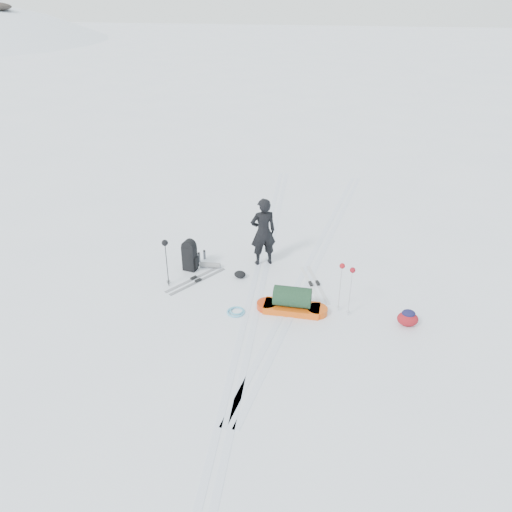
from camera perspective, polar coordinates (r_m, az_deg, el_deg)
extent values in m
plane|color=white|center=(13.25, 0.22, -3.28)|extent=(200.00, 200.00, 0.00)
cube|color=silver|center=(13.26, -0.28, -3.21)|extent=(1.40, 17.97, 0.01)
cube|color=silver|center=(13.23, 0.74, -3.32)|extent=(1.40, 17.97, 0.01)
cube|color=silver|center=(14.83, 6.57, 0.24)|extent=(2.09, 13.88, 0.01)
cube|color=silver|center=(14.82, 7.49, 0.15)|extent=(2.09, 13.88, 0.01)
imported|color=black|center=(13.79, 0.82, 2.77)|extent=(0.86, 0.74, 1.98)
cube|color=#E1510D|center=(12.20, 4.12, -5.97)|extent=(1.35, 0.56, 0.17)
cylinder|color=#CE490C|center=(12.16, 7.02, -6.26)|extent=(0.50, 0.50, 0.17)
cylinder|color=red|center=(12.28, 1.24, -5.66)|extent=(0.50, 0.50, 0.17)
cylinder|color=black|center=(12.02, 4.17, -4.66)|extent=(0.90, 0.50, 0.49)
cube|color=black|center=(13.88, -7.59, -0.25)|extent=(0.40, 0.32, 0.72)
cylinder|color=black|center=(13.70, -7.69, 1.15)|extent=(0.39, 0.31, 0.35)
cube|color=black|center=(13.86, -6.85, -0.73)|extent=(0.12, 0.20, 0.31)
cylinder|color=slate|center=(14.05, -5.25, -1.05)|extent=(0.58, 0.20, 0.15)
cylinder|color=black|center=(13.17, -10.16, -0.88)|extent=(0.03, 0.03, 1.23)
cylinder|color=black|center=(13.10, -10.14, -1.05)|extent=(0.03, 0.03, 1.23)
torus|color=black|center=(13.43, -9.97, -2.81)|extent=(0.11, 0.11, 0.01)
torus|color=black|center=(13.36, -9.95, -2.99)|extent=(0.11, 0.11, 0.01)
sphere|color=black|center=(12.83, -10.38, 1.49)|extent=(0.16, 0.16, 0.16)
cylinder|color=silver|center=(12.08, 9.58, -3.74)|extent=(0.03, 0.03, 1.23)
cylinder|color=silver|center=(11.95, 10.71, -4.23)|extent=(0.03, 0.03, 1.23)
torus|color=#A7ABAE|center=(12.36, 9.39, -5.78)|extent=(0.11, 0.11, 0.01)
torus|color=#9D9EA3|center=(12.23, 10.49, -6.28)|extent=(0.11, 0.11, 0.01)
sphere|color=maroon|center=(11.75, 9.83, -1.12)|extent=(0.13, 0.13, 0.13)
sphere|color=maroon|center=(11.62, 10.99, -1.60)|extent=(0.13, 0.13, 0.13)
cube|color=gray|center=(13.46, -6.62, -2.89)|extent=(1.10, 1.63, 0.02)
cube|color=#9A9CA3|center=(13.59, -7.13, -2.60)|extent=(1.10, 1.63, 0.02)
cube|color=black|center=(13.44, -6.63, -2.77)|extent=(0.16, 0.20, 0.05)
cube|color=black|center=(13.57, -7.14, -2.48)|extent=(0.16, 0.20, 0.05)
cube|color=silver|center=(13.30, 6.25, -3.29)|extent=(0.80, 1.85, 0.02)
cube|color=#BABCC1|center=(13.35, 7.06, -3.21)|extent=(0.80, 1.85, 0.02)
cube|color=black|center=(13.28, 6.26, -3.16)|extent=(0.14, 0.21, 0.05)
cube|color=black|center=(13.33, 7.07, -3.08)|extent=(0.14, 0.21, 0.05)
torus|color=#54A9CD|center=(12.16, -2.31, -6.40)|extent=(0.54, 0.54, 0.05)
torus|color=#51A8C5|center=(12.19, -2.23, -6.26)|extent=(0.43, 0.43, 0.04)
ellipsoid|color=maroon|center=(12.18, 16.94, -6.90)|extent=(0.61, 0.58, 0.35)
ellipsoid|color=black|center=(12.09, 17.05, -6.29)|extent=(0.39, 0.38, 0.17)
cylinder|color=#595D61|center=(14.35, -6.53, -0.19)|extent=(0.09, 0.09, 0.27)
cylinder|color=#57585F|center=(14.49, -5.91, 0.11)|extent=(0.09, 0.09, 0.25)
cylinder|color=black|center=(14.28, -6.56, 0.33)|extent=(0.08, 0.08, 0.03)
cylinder|color=black|center=(14.43, -5.94, 0.59)|extent=(0.08, 0.08, 0.03)
ellipsoid|color=black|center=(13.51, -1.85, -2.11)|extent=(0.38, 0.34, 0.20)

